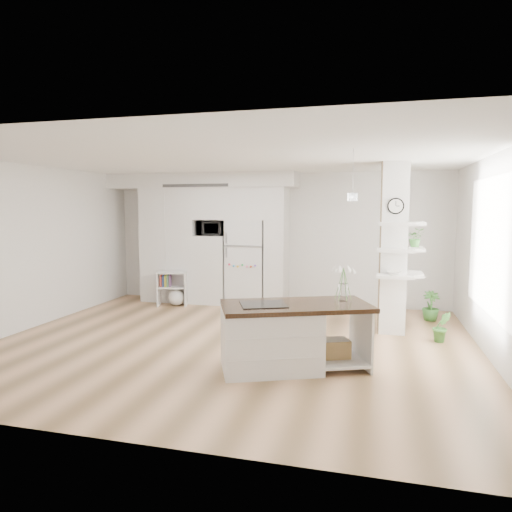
{
  "coord_description": "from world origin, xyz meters",
  "views": [
    {
      "loc": [
        1.98,
        -6.3,
        1.99
      ],
      "look_at": [
        0.12,
        0.9,
        1.21
      ],
      "focal_mm": 32.0,
      "sensor_mm": 36.0,
      "label": 1
    }
  ],
  "objects_px": {
    "kitchen_island": "(280,335)",
    "bookshelf": "(174,291)",
    "refrigerator": "(247,262)",
    "floor_plant_a": "(442,327)"
  },
  "relations": [
    {
      "from": "refrigerator",
      "to": "floor_plant_a",
      "type": "height_order",
      "value": "refrigerator"
    },
    {
      "from": "kitchen_island",
      "to": "floor_plant_a",
      "type": "height_order",
      "value": "kitchen_island"
    },
    {
      "from": "bookshelf",
      "to": "floor_plant_a",
      "type": "relative_size",
      "value": 1.49
    },
    {
      "from": "floor_plant_a",
      "to": "refrigerator",
      "type": "bearing_deg",
      "value": 151.9
    },
    {
      "from": "kitchen_island",
      "to": "bookshelf",
      "type": "bearing_deg",
      "value": 109.89
    },
    {
      "from": "refrigerator",
      "to": "floor_plant_a",
      "type": "relative_size",
      "value": 3.74
    },
    {
      "from": "bookshelf",
      "to": "floor_plant_a",
      "type": "xyz_separation_m",
      "value": [
        4.95,
        -1.38,
        -0.07
      ]
    },
    {
      "from": "refrigerator",
      "to": "kitchen_island",
      "type": "distance_m",
      "value": 3.89
    },
    {
      "from": "refrigerator",
      "to": "floor_plant_a",
      "type": "bearing_deg",
      "value": -28.1
    },
    {
      "from": "kitchen_island",
      "to": "floor_plant_a",
      "type": "relative_size",
      "value": 4.28
    }
  ]
}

